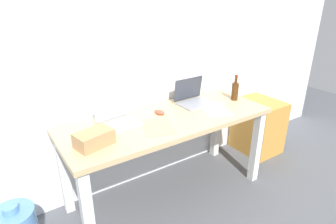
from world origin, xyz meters
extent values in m
plane|color=#515459|center=(0.00, 0.00, 0.00)|extent=(8.00, 8.00, 0.00)
cube|color=white|center=(0.00, 0.40, 1.30)|extent=(5.20, 0.08, 2.60)
cube|color=tan|center=(0.00, 0.00, 0.73)|extent=(1.73, 0.67, 0.04)
cube|color=silver|center=(-0.81, -0.28, 0.36)|extent=(0.07, 0.07, 0.71)
cube|color=silver|center=(0.81, -0.28, 0.36)|extent=(0.07, 0.07, 0.71)
cube|color=silver|center=(-0.81, 0.28, 0.36)|extent=(0.07, 0.07, 0.71)
cube|color=silver|center=(0.81, 0.28, 0.36)|extent=(0.07, 0.07, 0.71)
cube|color=silver|center=(-0.38, 0.08, 0.76)|extent=(0.32, 0.22, 0.02)
cube|color=silver|center=(-0.39, 0.18, 0.87)|extent=(0.30, 0.06, 0.20)
cube|color=gray|center=(0.37, 0.10, 0.76)|extent=(0.31, 0.23, 0.02)
cube|color=#333842|center=(0.37, 0.22, 0.87)|extent=(0.31, 0.04, 0.21)
cylinder|color=#47280F|center=(0.75, 0.00, 0.83)|extent=(0.06, 0.06, 0.16)
cylinder|color=#47280F|center=(0.75, 0.00, 0.95)|extent=(0.03, 0.03, 0.07)
cylinder|color=#B21E19|center=(0.75, 0.00, 0.99)|extent=(0.03, 0.03, 0.01)
ellipsoid|color=#D84C38|center=(-0.02, 0.10, 0.77)|extent=(0.09, 0.11, 0.03)
cube|color=tan|center=(-0.65, -0.10, 0.80)|extent=(0.27, 0.20, 0.10)
cube|color=white|center=(0.43, -0.09, 0.75)|extent=(0.30, 0.35, 0.00)
cube|color=#F4E06B|center=(-0.16, -0.10, 0.75)|extent=(0.30, 0.35, 0.00)
cylinder|color=#598CC6|center=(-1.21, 0.00, 0.41)|extent=(0.10, 0.10, 0.05)
cube|color=#C68938|center=(1.28, 0.10, 0.30)|extent=(0.40, 0.48, 0.59)
camera|label=1|loc=(-1.16, -1.75, 1.70)|focal=30.46mm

